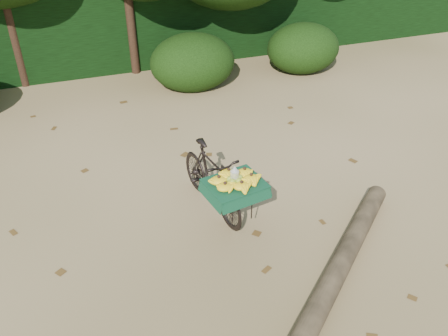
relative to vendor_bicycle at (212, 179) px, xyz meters
name	(u,v)px	position (x,y,z in m)	size (l,w,h in m)	color
ground	(175,230)	(-0.60, -0.26, -0.48)	(80.00, 80.00, 0.00)	tan
vendor_bicycle	(212,179)	(0.00, 0.00, 0.00)	(0.84, 1.72, 0.94)	black
fallen_log	(338,270)	(0.94, -1.67, -0.36)	(0.24, 0.24, 3.34)	brown
hedge_backdrop	(102,22)	(-0.60, 6.04, 0.42)	(26.00, 1.80, 1.80)	black
bush_clumps	(144,71)	(-0.10, 4.04, -0.03)	(8.80, 1.70, 0.90)	black
leaf_litter	(163,200)	(-0.60, 0.39, -0.48)	(7.00, 7.30, 0.01)	#543816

